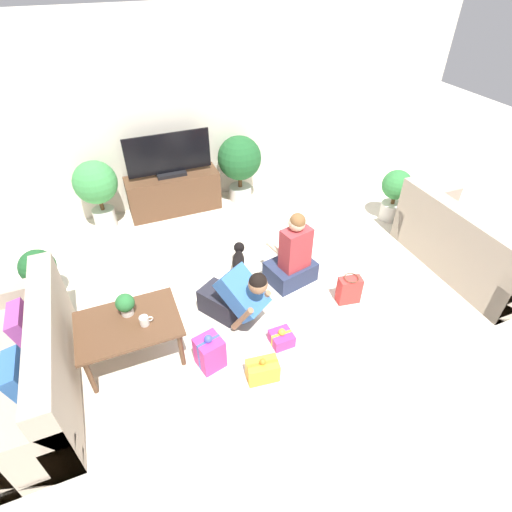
{
  "coord_description": "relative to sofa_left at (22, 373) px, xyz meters",
  "views": [
    {
      "loc": [
        -1.34,
        -2.77,
        3.14
      ],
      "look_at": [
        -0.06,
        0.37,
        0.45
      ],
      "focal_mm": 28.0,
      "sensor_mm": 36.0,
      "label": 1
    }
  ],
  "objects": [
    {
      "name": "person_kneeling",
      "position": [
        1.96,
        0.16,
        0.03
      ],
      "size": [
        0.66,
        0.8,
        0.77
      ],
      "rotation": [
        0.0,
        0.0,
        0.56
      ],
      "color": "#23232D",
      "rests_on": "ground_plane"
    },
    {
      "name": "potted_plant_back_left",
      "position": [
        0.88,
        2.49,
        0.31
      ],
      "size": [
        0.56,
        0.56,
        0.96
      ],
      "color": "beige",
      "rests_on": "ground_plane"
    },
    {
      "name": "potted_plant_back_right",
      "position": [
        2.87,
        2.49,
        0.32
      ],
      "size": [
        0.63,
        0.63,
        0.99
      ],
      "color": "beige",
      "rests_on": "ground_plane"
    },
    {
      "name": "potted_plant_corner_left",
      "position": [
        0.15,
        1.23,
        0.11
      ],
      "size": [
        0.37,
        0.37,
        0.65
      ],
      "color": "beige",
      "rests_on": "ground_plane"
    },
    {
      "name": "tv_console",
      "position": [
        1.87,
        2.54,
        -0.02
      ],
      "size": [
        1.29,
        0.41,
        0.57
      ],
      "color": "brown",
      "rests_on": "ground_plane"
    },
    {
      "name": "mug",
      "position": [
        1.06,
        -0.0,
        0.21
      ],
      "size": [
        0.12,
        0.08,
        0.09
      ],
      "color": "silver",
      "rests_on": "coffee_table"
    },
    {
      "name": "dog",
      "position": [
        2.25,
        0.88,
        -0.11
      ],
      "size": [
        0.29,
        0.52,
        0.29
      ],
      "rotation": [
        0.0,
        0.0,
        2.74
      ],
      "color": "black",
      "rests_on": "ground_plane"
    },
    {
      "name": "gift_box_a",
      "position": [
        2.26,
        -0.3,
        -0.23
      ],
      "size": [
        0.22,
        0.21,
        0.19
      ],
      "rotation": [
        0.0,
        0.0,
        0.02
      ],
      "color": "#CC3389",
      "rests_on": "ground_plane"
    },
    {
      "name": "wall_back",
      "position": [
        2.4,
        2.81,
        1.0
      ],
      "size": [
        8.4,
        0.06,
        2.6
      ],
      "color": "silver",
      "rests_on": "ground_plane"
    },
    {
      "name": "gift_box_c",
      "position": [
        1.54,
        -0.28,
        -0.13
      ],
      "size": [
        0.28,
        0.27,
        0.4
      ],
      "rotation": [
        0.0,
        0.0,
        0.25
      ],
      "color": "#CC3389",
      "rests_on": "ground_plane"
    },
    {
      "name": "coffee_table",
      "position": [
        0.91,
        0.07,
        0.12
      ],
      "size": [
        0.91,
        0.64,
        0.47
      ],
      "color": "brown",
      "rests_on": "ground_plane"
    },
    {
      "name": "gift_bag_a",
      "position": [
        3.19,
        -0.04,
        -0.14
      ],
      "size": [
        0.26,
        0.18,
        0.34
      ],
      "rotation": [
        0.0,
        0.0,
        -0.16
      ],
      "color": "red",
      "rests_on": "ground_plane"
    },
    {
      "name": "ground_plane",
      "position": [
        2.4,
        0.18,
        -0.3
      ],
      "size": [
        16.0,
        16.0,
        0.0
      ],
      "primitive_type": "plane",
      "color": "beige"
    },
    {
      "name": "sofa_left",
      "position": [
        0.0,
        0.0,
        0.0
      ],
      "size": [
        0.89,
        1.76,
        0.85
      ],
      "rotation": [
        0.0,
        0.0,
        -1.57
      ],
      "color": "tan",
      "rests_on": "ground_plane"
    },
    {
      "name": "potted_plant_corner_right",
      "position": [
        4.66,
        1.17,
        0.13
      ],
      "size": [
        0.4,
        0.4,
        0.74
      ],
      "color": "beige",
      "rests_on": "ground_plane"
    },
    {
      "name": "person_sitting",
      "position": [
        2.77,
        0.5,
        0.03
      ],
      "size": [
        0.59,
        0.55,
        0.94
      ],
      "rotation": [
        0.0,
        0.0,
        3.36
      ],
      "color": "#283351",
      "rests_on": "ground_plane"
    },
    {
      "name": "tv",
      "position": [
        1.87,
        2.54,
        0.53
      ],
      "size": [
        1.15,
        0.2,
        0.6
      ],
      "color": "black",
      "rests_on": "tv_console"
    },
    {
      "name": "gift_box_b",
      "position": [
        1.94,
        -0.6,
        -0.2
      ],
      "size": [
        0.3,
        0.21,
        0.26
      ],
      "rotation": [
        0.0,
        0.0,
        -0.12
      ],
      "color": "yellow",
      "rests_on": "ground_plane"
    },
    {
      "name": "sofa_right",
      "position": [
        4.81,
        -0.06,
        0.0
      ],
      "size": [
        0.89,
        1.76,
        0.85
      ],
      "rotation": [
        0.0,
        0.0,
        1.57
      ],
      "color": "tan",
      "rests_on": "ground_plane"
    },
    {
      "name": "tabletop_plant",
      "position": [
        0.93,
        0.18,
        0.29
      ],
      "size": [
        0.17,
        0.17,
        0.22
      ],
      "color": "beige",
      "rests_on": "coffee_table"
    }
  ]
}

